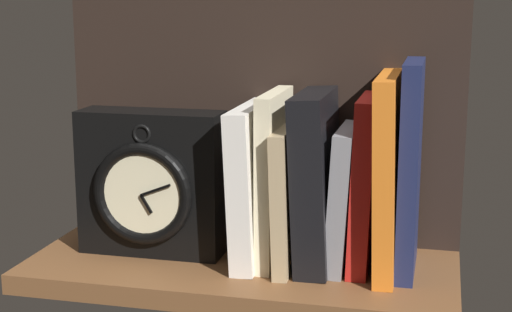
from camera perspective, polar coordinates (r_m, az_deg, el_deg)
name	(u,v)px	position (r cm, az deg, el deg)	size (l,w,h in cm)	color
ground_plane	(241,271)	(100.01, -1.08, -8.43)	(54.14, 23.34, 2.50)	brown
back_panel	(262,110)	(105.65, 0.41, 3.37)	(54.14, 1.20, 35.60)	black
book_white_catcher	(253,183)	(98.40, -0.20, -1.98)	(2.88, 16.24, 19.77)	silver
book_cream_twain	(274,177)	(97.58, 1.35, -1.55)	(1.94, 13.92, 21.58)	beige
book_tan_shortstories	(291,194)	(97.66, 2.59, -2.80)	(1.80, 16.75, 17.47)	tan
book_black_skeptic	(316,179)	(96.60, 4.46, -1.71)	(4.00, 14.96, 21.64)	black
book_gray_chess	(343,197)	(96.66, 6.45, -3.03)	(2.28, 12.56, 17.42)	gray
book_red_requiem	(365,183)	(95.89, 8.05, -2.00)	(2.43, 12.21, 21.31)	red
book_orange_pandolfini	(388,174)	(95.36, 9.70, -1.29)	(2.40, 16.54, 24.05)	orange
book_navy_bierce	(410,168)	(95.04, 11.27, -0.87)	(2.19, 12.78, 25.75)	#192147
framed_clock	(151,184)	(101.13, -7.75, -2.05)	(18.76, 7.26, 18.76)	black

